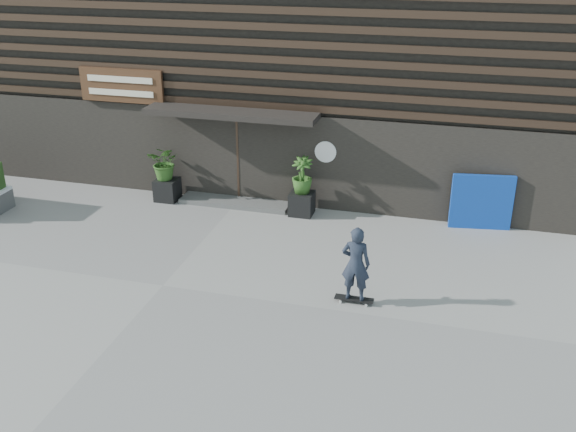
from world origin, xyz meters
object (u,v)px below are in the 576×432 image
(planter_pot_left, at_px, (167,189))
(planter_pot_right, at_px, (302,203))
(skateboarder, at_px, (356,264))
(blue_tarp, at_px, (482,202))

(planter_pot_left, relative_size, planter_pot_right, 1.00)
(planter_pot_left, height_order, skateboarder, skateboarder)
(planter_pot_left, distance_m, skateboarder, 7.14)
(skateboarder, bearing_deg, planter_pot_left, 145.67)
(planter_pot_right, bearing_deg, blue_tarp, 3.84)
(planter_pot_right, xyz_separation_m, blue_tarp, (4.47, 0.30, 0.40))
(planter_pot_left, bearing_deg, blue_tarp, 2.08)
(blue_tarp, relative_size, skateboarder, 0.91)
(planter_pot_right, relative_size, blue_tarp, 0.40)
(planter_pot_left, relative_size, blue_tarp, 0.40)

